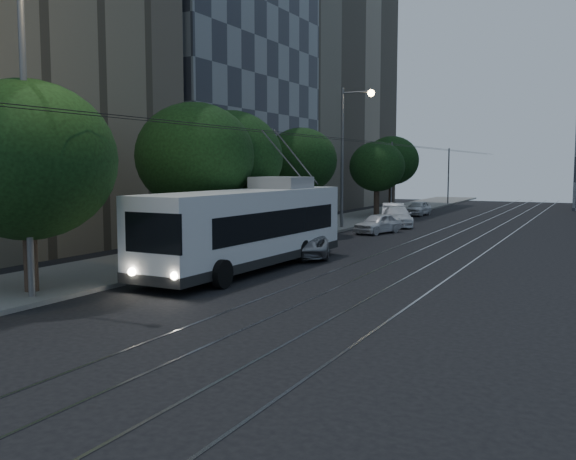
# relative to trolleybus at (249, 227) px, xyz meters

# --- Properties ---
(ground) EXTENTS (120.00, 120.00, 0.00)m
(ground) POSITION_rel_trolleybus_xyz_m (2.90, -3.57, -1.68)
(ground) COLOR black
(ground) RESTS_ON ground
(sidewalk) EXTENTS (5.00, 90.00, 0.15)m
(sidewalk) POSITION_rel_trolleybus_xyz_m (-4.60, 16.43, -1.61)
(sidewalk) COLOR slate
(sidewalk) RESTS_ON ground
(tram_rails) EXTENTS (4.52, 90.00, 0.02)m
(tram_rails) POSITION_rel_trolleybus_xyz_m (5.40, 16.43, -1.68)
(tram_rails) COLOR gray
(tram_rails) RESTS_ON ground
(overhead_wires) EXTENTS (2.23, 90.00, 6.00)m
(overhead_wires) POSITION_rel_trolleybus_xyz_m (-2.07, 16.43, 1.79)
(overhead_wires) COLOR black
(overhead_wires) RESTS_ON ground
(building_glass_mid) EXTENTS (14.40, 18.40, 26.80)m
(building_glass_mid) POSITION_rel_trolleybus_xyz_m (-16.10, 18.43, 11.74)
(building_glass_mid) COLOR #323540
(building_glass_mid) RESTS_ON ground
(building_tan_far) EXTENTS (14.40, 22.40, 34.80)m
(building_tan_far) POSITION_rel_trolleybus_xyz_m (-16.10, 38.43, 15.73)
(building_tan_far) COLOR gray
(building_tan_far) RESTS_ON ground
(trolleybus) EXTENTS (2.96, 12.30, 5.63)m
(trolleybus) POSITION_rel_trolleybus_xyz_m (0.00, 0.00, 0.00)
(trolleybus) COLOR silver
(trolleybus) RESTS_ON ground
(pickup_silver) EXTENTS (4.41, 5.90, 1.49)m
(pickup_silver) POSITION_rel_trolleybus_xyz_m (0.20, 4.43, -0.94)
(pickup_silver) COLOR #929499
(pickup_silver) RESTS_ON ground
(car_white_a) EXTENTS (2.37, 3.89, 1.24)m
(car_white_a) POSITION_rel_trolleybus_xyz_m (0.20, 15.43, -1.07)
(car_white_a) COLOR silver
(car_white_a) RESTS_ON ground
(car_white_b) EXTENTS (3.50, 5.10, 1.37)m
(car_white_b) POSITION_rel_trolleybus_xyz_m (-0.11, 20.41, -1.00)
(car_white_b) COLOR white
(car_white_b) RESTS_ON ground
(car_white_c) EXTENTS (2.69, 4.62, 1.44)m
(car_white_c) POSITION_rel_trolleybus_xyz_m (-1.13, 22.87, -0.97)
(car_white_c) COLOR silver
(car_white_c) RESTS_ON ground
(car_white_d) EXTENTS (1.61, 3.69, 1.24)m
(car_white_d) POSITION_rel_trolleybus_xyz_m (-1.40, 30.74, -1.07)
(car_white_d) COLOR silver
(car_white_d) RESTS_ON ground
(tree_0) EXTENTS (5.57, 5.57, 6.81)m
(tree_0) POSITION_rel_trolleybus_xyz_m (-3.60, -7.66, 2.61)
(tree_0) COLOR #2E2019
(tree_0) RESTS_ON ground
(tree_1) EXTENTS (5.23, 5.23, 6.90)m
(tree_1) POSITION_rel_trolleybus_xyz_m (-3.60, 1.50, 2.85)
(tree_1) COLOR #2E2019
(tree_1) RESTS_ON ground
(tree_2) EXTENTS (5.10, 5.10, 6.78)m
(tree_2) POSITION_rel_trolleybus_xyz_m (-3.60, 4.43, 2.79)
(tree_2) COLOR #2E2019
(tree_2) RESTS_ON ground
(tree_3) EXTENTS (4.30, 4.30, 6.38)m
(tree_3) POSITION_rel_trolleybus_xyz_m (-3.60, 12.43, 2.74)
(tree_3) COLOR #2E2019
(tree_3) RESTS_ON ground
(tree_4) EXTENTS (4.37, 4.37, 6.06)m
(tree_4) POSITION_rel_trolleybus_xyz_m (-3.60, 26.43, 2.39)
(tree_4) COLOR #2E2019
(tree_4) RESTS_ON ground
(tree_5) EXTENTS (4.67, 4.67, 6.71)m
(tree_5) POSITION_rel_trolleybus_xyz_m (-4.10, 31.84, 2.90)
(tree_5) COLOR #2E2019
(tree_5) RESTS_ON ground
(streetlamp_near) EXTENTS (2.71, 0.44, 11.38)m
(streetlamp_near) POSITION_rel_trolleybus_xyz_m (-2.47, -8.28, 5.09)
(streetlamp_near) COLOR #605F62
(streetlamp_near) RESTS_ON ground
(streetlamp_far) EXTENTS (2.24, 0.44, 9.15)m
(streetlamp_far) POSITION_rel_trolleybus_xyz_m (-2.38, 16.94, 3.87)
(streetlamp_far) COLOR #605F62
(streetlamp_far) RESTS_ON ground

